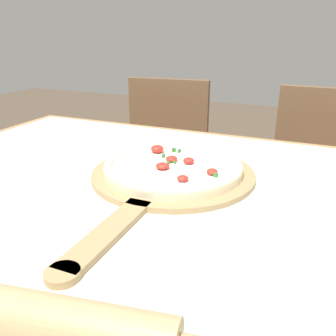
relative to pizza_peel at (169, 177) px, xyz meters
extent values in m
cube|color=#A87F51|center=(-0.01, -0.09, -0.03)|extent=(1.38, 1.05, 0.03)
cylinder|color=#A87F51|center=(-0.64, 0.38, -0.41)|extent=(0.06, 0.06, 0.74)
cube|color=silver|center=(-0.01, -0.09, -0.01)|extent=(1.30, 0.97, 0.00)
cylinder|color=tan|center=(0.00, 0.03, 0.00)|extent=(0.37, 0.37, 0.01)
cube|color=tan|center=(0.00, -0.25, 0.00)|extent=(0.04, 0.23, 0.01)
cylinder|color=tan|center=(0.00, -0.37, 0.00)|extent=(0.05, 0.05, 0.01)
cylinder|color=beige|center=(0.00, 0.03, 0.01)|extent=(0.31, 0.31, 0.02)
torus|color=beige|center=(0.00, 0.03, 0.02)|extent=(0.31, 0.31, 0.02)
cylinder|color=white|center=(0.00, 0.03, 0.02)|extent=(0.27, 0.27, 0.00)
ellipsoid|color=red|center=(-0.01, -0.02, 0.03)|extent=(0.03, 0.03, 0.01)
ellipsoid|color=red|center=(0.10, 0.00, 0.03)|extent=(0.02, 0.02, 0.01)
ellipsoid|color=red|center=(0.00, 0.04, 0.03)|extent=(0.03, 0.03, 0.01)
ellipsoid|color=red|center=(-0.06, 0.08, 0.03)|extent=(0.03, 0.03, 0.02)
ellipsoid|color=red|center=(0.03, 0.04, 0.03)|extent=(0.02, 0.02, 0.01)
ellipsoid|color=red|center=(0.06, -0.06, 0.03)|extent=(0.02, 0.02, 0.01)
cube|color=#387533|center=(-0.01, 0.10, 0.03)|extent=(0.01, 0.01, 0.01)
cube|color=#387533|center=(-0.04, 0.05, 0.03)|extent=(0.01, 0.01, 0.01)
cube|color=#387533|center=(0.00, 0.02, 0.03)|extent=(0.01, 0.00, 0.01)
cube|color=#387533|center=(-0.03, 0.10, 0.03)|extent=(0.01, 0.01, 0.01)
cube|color=#387533|center=(0.11, -0.02, 0.03)|extent=(0.01, 0.01, 0.01)
cube|color=#387533|center=(0.00, 0.02, 0.03)|extent=(0.01, 0.01, 0.01)
cylinder|color=tan|center=(0.03, -0.46, 0.02)|extent=(0.34, 0.11, 0.05)
cube|color=brown|center=(-0.34, 0.66, -0.35)|extent=(0.44, 0.44, 0.02)
cube|color=brown|center=(-0.36, 0.84, -0.12)|extent=(0.38, 0.07, 0.44)
cylinder|color=brown|center=(-0.49, 0.48, -0.57)|extent=(0.04, 0.04, 0.42)
cylinder|color=brown|center=(-0.17, 0.51, -0.57)|extent=(0.04, 0.04, 0.42)
cylinder|color=brown|center=(-0.52, 0.80, -0.57)|extent=(0.04, 0.04, 0.42)
cylinder|color=brown|center=(-0.20, 0.83, -0.57)|extent=(0.04, 0.04, 0.42)
cube|color=brown|center=(0.32, 0.66, -0.35)|extent=(0.41, 0.41, 0.02)
cube|color=brown|center=(0.32, 0.84, -0.12)|extent=(0.38, 0.05, 0.44)
cylinder|color=brown|center=(0.16, 0.50, -0.57)|extent=(0.04, 0.04, 0.42)
cylinder|color=brown|center=(0.16, 0.82, -0.57)|extent=(0.04, 0.04, 0.42)
camera|label=1|loc=(0.28, -0.67, 0.31)|focal=38.00mm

